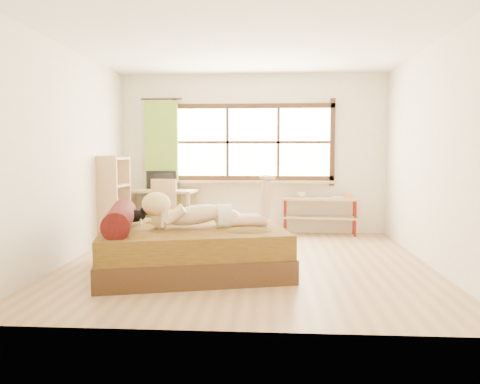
# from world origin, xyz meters

# --- Properties ---
(floor) EXTENTS (4.50, 4.50, 0.00)m
(floor) POSITION_xyz_m (0.00, 0.00, 0.00)
(floor) COLOR #9E754C
(floor) RESTS_ON ground
(ceiling) EXTENTS (4.50, 4.50, 0.00)m
(ceiling) POSITION_xyz_m (0.00, 0.00, 2.70)
(ceiling) COLOR white
(ceiling) RESTS_ON wall_back
(wall_back) EXTENTS (4.50, 0.00, 4.50)m
(wall_back) POSITION_xyz_m (0.00, 2.25, 1.35)
(wall_back) COLOR silver
(wall_back) RESTS_ON floor
(wall_front) EXTENTS (4.50, 0.00, 4.50)m
(wall_front) POSITION_xyz_m (0.00, -2.25, 1.35)
(wall_front) COLOR silver
(wall_front) RESTS_ON floor
(wall_left) EXTENTS (0.00, 4.50, 4.50)m
(wall_left) POSITION_xyz_m (-2.25, 0.00, 1.35)
(wall_left) COLOR silver
(wall_left) RESTS_ON floor
(wall_right) EXTENTS (0.00, 4.50, 4.50)m
(wall_right) POSITION_xyz_m (2.25, 0.00, 1.35)
(wall_right) COLOR silver
(wall_right) RESTS_ON floor
(window) EXTENTS (2.80, 0.16, 1.46)m
(window) POSITION_xyz_m (0.00, 2.22, 1.51)
(window) COLOR #FFEDBF
(window) RESTS_ON wall_back
(curtain) EXTENTS (0.55, 0.10, 2.20)m
(curtain) POSITION_xyz_m (-1.55, 2.13, 1.15)
(curtain) COLOR #588023
(curtain) RESTS_ON wall_back
(bed) EXTENTS (2.43, 2.12, 0.79)m
(bed) POSITION_xyz_m (-0.66, -0.42, 0.28)
(bed) COLOR #361B10
(bed) RESTS_ON floor
(woman) EXTENTS (1.52, 0.76, 0.63)m
(woman) POSITION_xyz_m (-0.46, -0.46, 0.83)
(woman) COLOR #DCB08D
(woman) RESTS_ON bed
(kitten) EXTENTS (0.33, 0.20, 0.25)m
(kitten) POSITION_xyz_m (-1.33, -0.31, 0.65)
(kitten) COLOR black
(kitten) RESTS_ON bed
(desk) EXTENTS (1.27, 0.69, 0.76)m
(desk) POSITION_xyz_m (-1.55, 1.95, 0.66)
(desk) COLOR tan
(desk) RESTS_ON floor
(monitor) EXTENTS (0.54, 0.13, 0.31)m
(monitor) POSITION_xyz_m (-1.55, 2.00, 0.91)
(monitor) COLOR black
(monitor) RESTS_ON desk
(chair) EXTENTS (0.47, 0.47, 0.95)m
(chair) POSITION_xyz_m (-1.44, 1.59, 0.53)
(chair) COLOR tan
(chair) RESTS_ON floor
(pipe_shelf) EXTENTS (1.27, 0.40, 0.71)m
(pipe_shelf) POSITION_xyz_m (1.14, 2.07, 0.46)
(pipe_shelf) COLOR tan
(pipe_shelf) RESTS_ON floor
(cup) EXTENTS (0.13, 0.13, 0.09)m
(cup) POSITION_xyz_m (0.83, 2.07, 0.67)
(cup) COLOR gray
(cup) RESTS_ON pipe_shelf
(book) EXTENTS (0.20, 0.26, 0.02)m
(book) POSITION_xyz_m (1.33, 2.07, 0.64)
(book) COLOR gray
(book) RESTS_ON pipe_shelf
(bookshelf) EXTENTS (0.36, 0.59, 1.32)m
(bookshelf) POSITION_xyz_m (-2.08, 1.19, 0.67)
(bookshelf) COLOR tan
(bookshelf) RESTS_ON floor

